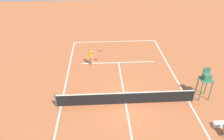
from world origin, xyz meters
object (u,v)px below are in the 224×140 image
(tennis_ball, at_px, (87,74))
(umpire_chair, at_px, (206,79))
(player_serving, at_px, (91,55))
(equipment_bag, at_px, (220,124))

(tennis_ball, relative_size, umpire_chair, 0.03)
(player_serving, bearing_deg, tennis_ball, -28.99)
(umpire_chair, relative_size, equipment_bag, 3.17)
(tennis_ball, distance_m, umpire_chair, 9.44)
(tennis_ball, height_order, equipment_bag, equipment_bag)
(umpire_chair, bearing_deg, player_serving, -33.40)
(umpire_chair, bearing_deg, equipment_bag, 88.50)
(tennis_ball, distance_m, equipment_bag, 10.72)
(player_serving, xyz_separation_m, equipment_bag, (-8.08, 8.27, -0.85))
(umpire_chair, height_order, equipment_bag, umpire_chair)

